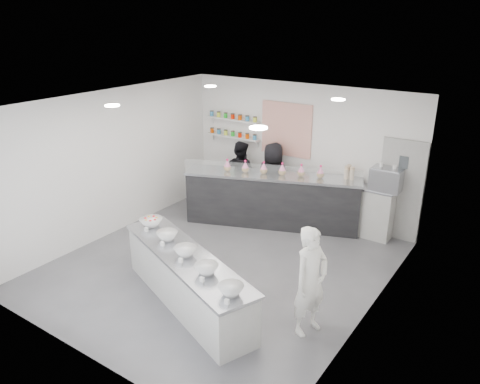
% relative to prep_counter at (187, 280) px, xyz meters
% --- Properties ---
extents(floor, '(6.00, 6.00, 0.00)m').
position_rel_prep_counter_xyz_m(floor, '(-0.27, 1.27, -0.43)').
color(floor, '#515156').
rests_on(floor, ground).
extents(ceiling, '(6.00, 6.00, 0.00)m').
position_rel_prep_counter_xyz_m(ceiling, '(-0.27, 1.27, 2.57)').
color(ceiling, white).
rests_on(ceiling, floor).
extents(back_wall, '(5.50, 0.00, 5.50)m').
position_rel_prep_counter_xyz_m(back_wall, '(-0.27, 4.27, 1.07)').
color(back_wall, white).
rests_on(back_wall, floor).
extents(left_wall, '(0.00, 6.00, 6.00)m').
position_rel_prep_counter_xyz_m(left_wall, '(-3.02, 1.27, 1.07)').
color(left_wall, white).
rests_on(left_wall, floor).
extents(right_wall, '(0.00, 6.00, 6.00)m').
position_rel_prep_counter_xyz_m(right_wall, '(2.48, 1.27, 1.07)').
color(right_wall, white).
rests_on(right_wall, floor).
extents(back_door, '(0.88, 0.04, 2.10)m').
position_rel_prep_counter_xyz_m(back_door, '(2.03, 4.24, 0.62)').
color(back_door, '#9B9B98').
rests_on(back_door, floor).
extents(pattern_panel, '(1.25, 0.03, 1.20)m').
position_rel_prep_counter_xyz_m(pattern_panel, '(-0.62, 4.24, 1.52)').
color(pattern_panel, '#D04A35').
rests_on(pattern_panel, back_wall).
extents(jar_shelf_lower, '(1.45, 0.22, 0.04)m').
position_rel_prep_counter_xyz_m(jar_shelf_lower, '(-2.02, 4.17, 1.17)').
color(jar_shelf_lower, silver).
rests_on(jar_shelf_lower, back_wall).
extents(jar_shelf_upper, '(1.45, 0.22, 0.04)m').
position_rel_prep_counter_xyz_m(jar_shelf_upper, '(-2.02, 4.17, 1.59)').
color(jar_shelf_upper, silver).
rests_on(jar_shelf_upper, back_wall).
extents(preserve_jars, '(1.45, 0.10, 0.56)m').
position_rel_prep_counter_xyz_m(preserve_jars, '(-2.02, 4.15, 1.45)').
color(preserve_jars, '#D84900').
rests_on(preserve_jars, jar_shelf_lower).
extents(downlight_0, '(0.24, 0.24, 0.02)m').
position_rel_prep_counter_xyz_m(downlight_0, '(-1.67, 0.27, 2.55)').
color(downlight_0, white).
rests_on(downlight_0, ceiling).
extents(downlight_1, '(0.24, 0.24, 0.02)m').
position_rel_prep_counter_xyz_m(downlight_1, '(1.13, 0.27, 2.55)').
color(downlight_1, white).
rests_on(downlight_1, ceiling).
extents(downlight_2, '(0.24, 0.24, 0.02)m').
position_rel_prep_counter_xyz_m(downlight_2, '(-1.67, 2.87, 2.55)').
color(downlight_2, white).
rests_on(downlight_2, ceiling).
extents(downlight_3, '(0.24, 0.24, 0.02)m').
position_rel_prep_counter_xyz_m(downlight_3, '(1.13, 2.87, 2.55)').
color(downlight_3, white).
rests_on(downlight_3, ceiling).
extents(prep_counter, '(3.21, 1.85, 0.86)m').
position_rel_prep_counter_xyz_m(prep_counter, '(0.00, 0.00, 0.00)').
color(prep_counter, beige).
rests_on(prep_counter, floor).
extents(back_bar, '(3.76, 2.01, 1.17)m').
position_rel_prep_counter_xyz_m(back_bar, '(-0.42, 3.36, 0.15)').
color(back_bar, black).
rests_on(back_bar, floor).
extents(sneeze_guard, '(3.46, 1.36, 0.32)m').
position_rel_prep_counter_xyz_m(sneeze_guard, '(-0.30, 3.05, 0.89)').
color(sneeze_guard, white).
rests_on(sneeze_guard, back_bar).
extents(espresso_ledge, '(1.43, 0.46, 1.06)m').
position_rel_prep_counter_xyz_m(espresso_ledge, '(1.28, 4.05, 0.10)').
color(espresso_ledge, beige).
rests_on(espresso_ledge, floor).
extents(espresso_machine, '(0.60, 0.41, 0.46)m').
position_rel_prep_counter_xyz_m(espresso_machine, '(1.78, 4.05, 0.86)').
color(espresso_machine, '#93969E').
rests_on(espresso_machine, espresso_ledge).
extents(cup_stacks, '(0.24, 0.24, 0.37)m').
position_rel_prep_counter_xyz_m(cup_stacks, '(1.03, 4.05, 0.82)').
color(cup_stacks, '#C3AB90').
rests_on(cup_stacks, espresso_ledge).
extents(prep_bowls, '(2.92, 1.53, 0.14)m').
position_rel_prep_counter_xyz_m(prep_bowls, '(0.00, 0.00, 0.50)').
color(prep_bowls, white).
rests_on(prep_bowls, prep_counter).
extents(label_cards, '(2.66, 0.04, 0.07)m').
position_rel_prep_counter_xyz_m(label_cards, '(0.19, -0.46, 0.47)').
color(label_cards, white).
rests_on(label_cards, prep_counter).
extents(cookie_bags, '(2.07, 0.93, 0.28)m').
position_rel_prep_counter_xyz_m(cookie_bags, '(-0.42, 3.36, 0.87)').
color(cookie_bags, pink).
rests_on(cookie_bags, back_bar).
extents(woman_prep, '(0.56, 0.69, 1.66)m').
position_rel_prep_counter_xyz_m(woman_prep, '(1.91, 0.47, 0.40)').
color(woman_prep, white).
rests_on(woman_prep, floor).
extents(staff_left, '(0.80, 0.64, 1.61)m').
position_rel_prep_counter_xyz_m(staff_left, '(-1.61, 3.87, 0.37)').
color(staff_left, black).
rests_on(staff_left, floor).
extents(staff_right, '(0.90, 0.66, 1.71)m').
position_rel_prep_counter_xyz_m(staff_right, '(-0.71, 3.87, 0.42)').
color(staff_right, black).
rests_on(staff_right, floor).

